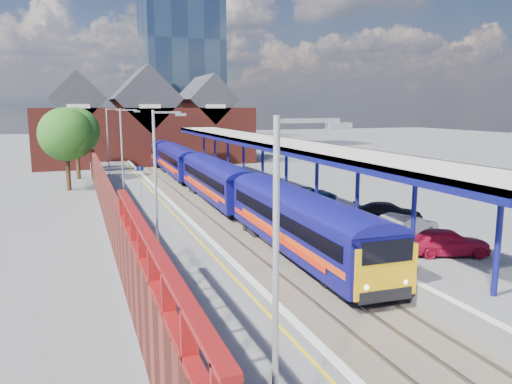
# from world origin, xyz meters

# --- Properties ---
(ground) EXTENTS (240.00, 240.00, 0.00)m
(ground) POSITION_xyz_m (0.00, 30.00, 0.00)
(ground) COLOR #5B5B5E
(ground) RESTS_ON ground
(ballast_bed) EXTENTS (6.00, 76.00, 0.06)m
(ballast_bed) POSITION_xyz_m (0.00, 20.00, 0.03)
(ballast_bed) COLOR #473D33
(ballast_bed) RESTS_ON ground
(rails) EXTENTS (4.51, 76.00, 0.14)m
(rails) POSITION_xyz_m (0.00, 20.00, 0.12)
(rails) COLOR slate
(rails) RESTS_ON ground
(left_platform) EXTENTS (5.00, 76.00, 1.00)m
(left_platform) POSITION_xyz_m (-5.50, 20.00, 0.50)
(left_platform) COLOR #565659
(left_platform) RESTS_ON ground
(right_platform) EXTENTS (6.00, 76.00, 1.00)m
(right_platform) POSITION_xyz_m (6.00, 20.00, 0.50)
(right_platform) COLOR #565659
(right_platform) RESTS_ON ground
(coping_left) EXTENTS (0.30, 76.00, 0.05)m
(coping_left) POSITION_xyz_m (-3.15, 20.00, 1.02)
(coping_left) COLOR silver
(coping_left) RESTS_ON left_platform
(coping_right) EXTENTS (0.30, 76.00, 0.05)m
(coping_right) POSITION_xyz_m (3.15, 20.00, 1.02)
(coping_right) COLOR silver
(coping_right) RESTS_ON right_platform
(yellow_line) EXTENTS (0.14, 76.00, 0.01)m
(yellow_line) POSITION_xyz_m (-3.75, 20.00, 1.01)
(yellow_line) COLOR yellow
(yellow_line) RESTS_ON left_platform
(train) EXTENTS (3.17, 65.96, 3.45)m
(train) POSITION_xyz_m (1.49, 32.80, 2.12)
(train) COLOR #0F0E62
(train) RESTS_ON ground
(canopy) EXTENTS (4.50, 52.00, 4.48)m
(canopy) POSITION_xyz_m (5.48, 21.95, 5.25)
(canopy) COLOR navy
(canopy) RESTS_ON right_platform
(lamp_post_a) EXTENTS (1.48, 0.18, 7.00)m
(lamp_post_a) POSITION_xyz_m (-6.36, -8.00, 4.99)
(lamp_post_a) COLOR #A5A8AA
(lamp_post_a) RESTS_ON left_platform
(lamp_post_b) EXTENTS (1.48, 0.18, 7.00)m
(lamp_post_b) POSITION_xyz_m (-6.36, 6.00, 4.99)
(lamp_post_b) COLOR #A5A8AA
(lamp_post_b) RESTS_ON left_platform
(lamp_post_c) EXTENTS (1.48, 0.18, 7.00)m
(lamp_post_c) POSITION_xyz_m (-6.36, 22.00, 4.99)
(lamp_post_c) COLOR #A5A8AA
(lamp_post_c) RESTS_ON left_platform
(lamp_post_d) EXTENTS (1.48, 0.18, 7.00)m
(lamp_post_d) POSITION_xyz_m (-6.36, 38.00, 4.99)
(lamp_post_d) COLOR #A5A8AA
(lamp_post_d) RESTS_ON left_platform
(platform_sign) EXTENTS (0.55, 0.08, 2.50)m
(platform_sign) POSITION_xyz_m (-5.00, 24.00, 2.69)
(platform_sign) COLOR #A5A8AA
(platform_sign) RESTS_ON left_platform
(brick_wall) EXTENTS (0.35, 50.00, 3.86)m
(brick_wall) POSITION_xyz_m (-8.10, 13.54, 2.45)
(brick_wall) COLOR maroon
(brick_wall) RESTS_ON left_platform
(station_building) EXTENTS (30.00, 12.12, 13.78)m
(station_building) POSITION_xyz_m (0.00, 58.00, 5.45)
(station_building) COLOR maroon
(station_building) RESTS_ON ground
(glass_tower) EXTENTS (14.20, 14.20, 40.30)m
(glass_tower) POSITION_xyz_m (10.00, 80.00, 20.20)
(glass_tower) COLOR #455A77
(glass_tower) RESTS_ON ground
(tree_near) EXTENTS (5.20, 5.20, 8.10)m
(tree_near) POSITION_xyz_m (-10.35, 35.91, 5.35)
(tree_near) COLOR #382314
(tree_near) RESTS_ON ground
(tree_far) EXTENTS (5.20, 5.20, 8.10)m
(tree_far) POSITION_xyz_m (-9.35, 43.91, 5.35)
(tree_far) COLOR #382314
(tree_far) RESTS_ON ground
(parked_car_red) EXTENTS (4.24, 2.78, 1.34)m
(parked_car_red) POSITION_xyz_m (6.99, 2.90, 1.67)
(parked_car_red) COLOR maroon
(parked_car_red) RESTS_ON right_platform
(parked_car_silver) EXTENTS (4.92, 3.26, 1.53)m
(parked_car_silver) POSITION_xyz_m (6.43, 5.61, 1.77)
(parked_car_silver) COLOR #9C9CA0
(parked_car_silver) RESTS_ON right_platform
(parked_car_dark) EXTENTS (4.57, 3.18, 1.23)m
(parked_car_dark) POSITION_xyz_m (8.50, 9.97, 1.61)
(parked_car_dark) COLOR black
(parked_car_dark) RESTS_ON right_platform
(parked_car_blue) EXTENTS (4.39, 2.23, 1.19)m
(parked_car_blue) POSITION_xyz_m (6.69, 17.53, 1.59)
(parked_car_blue) COLOR navy
(parked_car_blue) RESTS_ON right_platform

